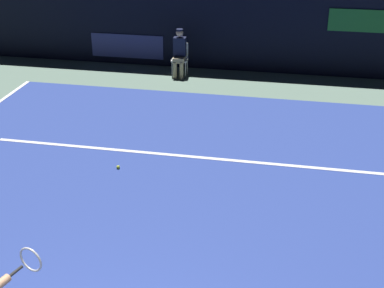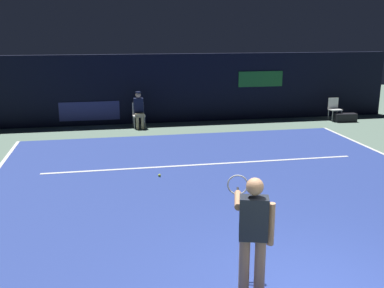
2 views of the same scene
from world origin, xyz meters
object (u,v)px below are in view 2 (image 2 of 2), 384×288
(line_judge_on_chair, at_px, (139,109))
(equipment_bag, at_px, (345,118))
(courtside_chair_near, at_px, (334,108))
(tennis_ball, at_px, (159,175))
(tennis_player, at_px, (253,233))

(line_judge_on_chair, height_order, equipment_bag, line_judge_on_chair)
(courtside_chair_near, bearing_deg, tennis_ball, -143.46)
(tennis_player, xyz_separation_m, equipment_bag, (7.36, 10.64, -0.83))
(line_judge_on_chair, relative_size, equipment_bag, 1.57)
(line_judge_on_chair, relative_size, tennis_ball, 19.41)
(line_judge_on_chair, xyz_separation_m, courtside_chair_near, (7.65, -0.05, -0.18))
(tennis_ball, distance_m, equipment_bag, 9.54)
(tennis_player, height_order, tennis_ball, tennis_player)
(tennis_player, relative_size, equipment_bag, 2.06)
(tennis_player, distance_m, equipment_bag, 12.97)
(courtside_chair_near, relative_size, equipment_bag, 1.05)
(equipment_bag, bearing_deg, tennis_ball, -141.71)
(line_judge_on_chair, height_order, tennis_ball, line_judge_on_chair)
(tennis_ball, relative_size, equipment_bag, 0.08)
(tennis_player, height_order, courtside_chair_near, tennis_player)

